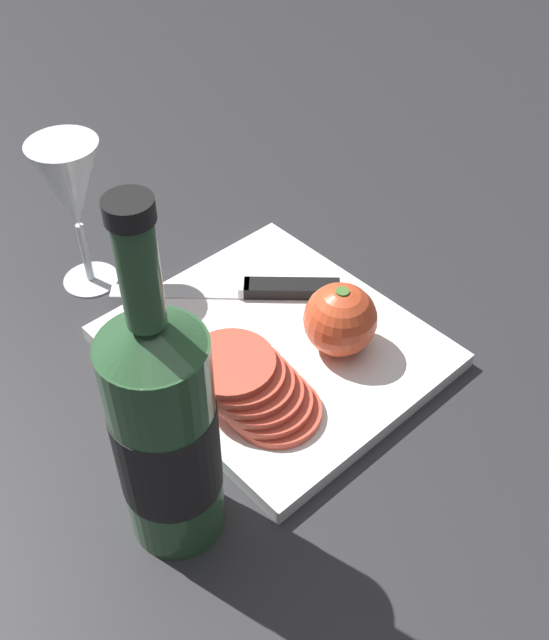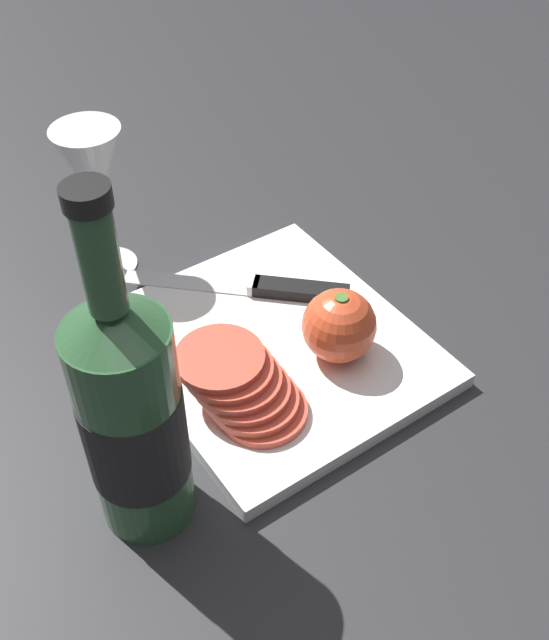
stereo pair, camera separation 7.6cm
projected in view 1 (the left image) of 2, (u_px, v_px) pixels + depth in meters
ground_plane at (307, 346)px, 0.80m from camera, size 3.00×3.00×0.00m
cutting_board at (275, 346)px, 0.79m from camera, size 0.31×0.27×0.02m
wine_bottle at (165, 433)px, 0.57m from camera, size 0.08×0.08×0.33m
wine_glass at (71, 191)px, 0.79m from camera, size 0.08×0.08×0.18m
whole_tomato at (340, 319)px, 0.75m from camera, size 0.08×0.08×0.08m
knife at (271, 289)px, 0.83m from camera, size 0.19×0.20×0.01m
tomato_slice_stack_near at (254, 387)px, 0.70m from camera, size 0.13×0.10×0.05m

